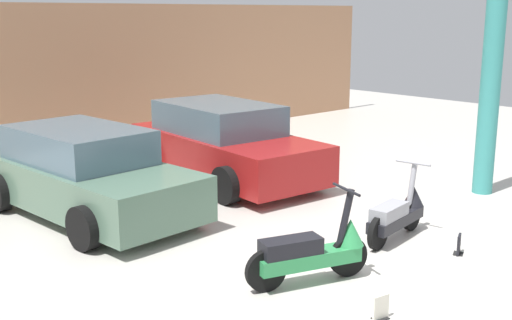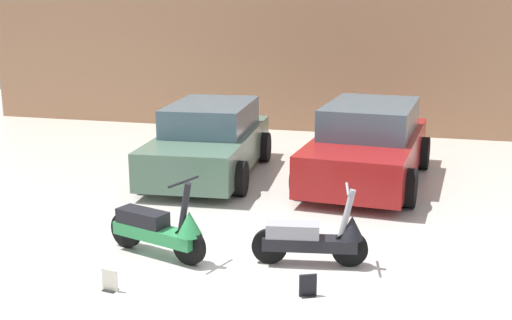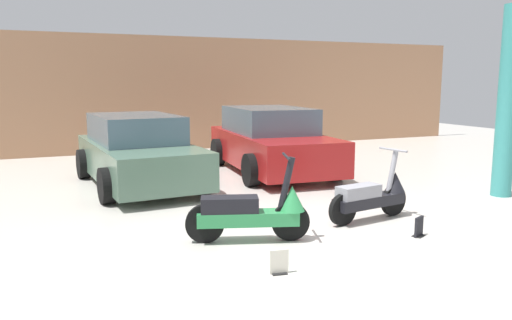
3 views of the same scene
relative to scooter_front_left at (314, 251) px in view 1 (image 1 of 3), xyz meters
name	(u,v)px [view 1 (image 1 of 3)]	position (x,y,z in m)	size (l,w,h in m)	color
ground_plane	(397,262)	(1.24, -0.29, -0.39)	(28.00, 28.00, 0.00)	beige
wall_back	(64,78)	(1.24, 8.71, 1.24)	(19.60, 0.12, 3.26)	tan
scooter_front_left	(314,251)	(0.00, 0.00, 0.00)	(1.51, 0.76, 1.09)	black
scooter_front_right	(398,213)	(1.97, 0.24, -0.03)	(1.45, 0.56, 1.01)	black
car_rear_left	(86,174)	(-0.70, 4.08, 0.26)	(2.15, 4.08, 1.35)	#51705B
car_rear_center	(224,144)	(2.25, 4.36, 0.29)	(2.26, 4.29, 1.42)	maroon
placard_near_left_scooter	(381,309)	(-0.17, -1.09, -0.27)	(0.20, 0.14, 0.26)	black
placard_near_right_scooter	(459,246)	(2.05, -0.66, -0.27)	(0.20, 0.18, 0.26)	black
support_column_side	(489,99)	(4.98, 0.63, 1.24)	(0.34, 0.34, 3.26)	teal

